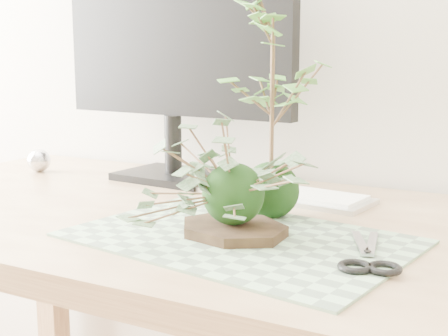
{
  "coord_description": "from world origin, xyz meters",
  "views": [
    {
      "loc": [
        0.43,
        0.34,
        1.0
      ],
      "look_at": [
        0.0,
        1.14,
        0.84
      ],
      "focal_mm": 50.0,
      "sensor_mm": 36.0,
      "label": 1
    }
  ],
  "objects": [
    {
      "name": "stone_dish",
      "position": [
        0.02,
        1.13,
        0.75
      ],
      "size": [
        0.21,
        0.21,
        0.01
      ],
      "primitive_type": "cylinder",
      "rotation": [
        0.0,
        0.0,
        -0.22
      ],
      "color": "black",
      "rests_on": "cutting_mat"
    },
    {
      "name": "desk",
      "position": [
        0.01,
        1.23,
        0.65
      ],
      "size": [
        1.6,
        0.7,
        0.74
      ],
      "color": "tan",
      "rests_on": "ground_plane"
    },
    {
      "name": "maple_kokedama",
      "position": [
        0.03,
        1.26,
        1.01
      ],
      "size": [
        0.25,
        0.25,
        0.39
      ],
      "rotation": [
        0.0,
        0.0,
        0.24
      ],
      "color": "black",
      "rests_on": "desk"
    },
    {
      "name": "foil_ball",
      "position": [
        -0.62,
        1.38,
        0.77
      ],
      "size": [
        0.05,
        0.05,
        0.05
      ],
      "primitive_type": "sphere",
      "color": "silver",
      "rests_on": "desk"
    },
    {
      "name": "keyboard",
      "position": [
        -0.05,
        1.41,
        0.75
      ],
      "size": [
        0.41,
        0.17,
        0.02
      ],
      "rotation": [
        0.0,
        0.0,
        -0.13
      ],
      "color": "silver",
      "rests_on": "desk"
    },
    {
      "name": "cutting_mat",
      "position": [
        0.04,
        1.12,
        0.74
      ],
      "size": [
        0.52,
        0.39,
        0.0
      ],
      "primitive_type": "cube",
      "rotation": [
        0.0,
        0.0,
        -0.15
      ],
      "color": "#576C58",
      "rests_on": "desk"
    },
    {
      "name": "scissors",
      "position": [
        0.23,
        1.09,
        0.75
      ],
      "size": [
        0.09,
        0.18,
        0.01
      ],
      "rotation": [
        0.0,
        0.0,
        0.31
      ],
      "color": "#9696A0",
      "rests_on": "cutting_mat"
    },
    {
      "name": "ivy_kokedama",
      "position": [
        0.02,
        1.13,
        0.85
      ],
      "size": [
        0.32,
        0.32,
        0.18
      ],
      "rotation": [
        0.0,
        0.0,
        0.29
      ],
      "color": "black",
      "rests_on": "stone_dish"
    },
    {
      "name": "monitor",
      "position": [
        -0.29,
        1.46,
        1.03
      ],
      "size": [
        0.57,
        0.18,
        0.5
      ],
      "rotation": [
        0.0,
        0.0,
        -0.08
      ],
      "color": "black",
      "rests_on": "desk"
    }
  ]
}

